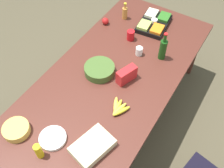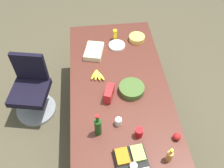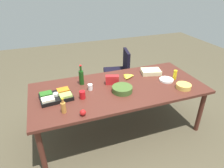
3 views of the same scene
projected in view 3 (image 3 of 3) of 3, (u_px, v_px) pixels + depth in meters
The scene contains 16 objects.
ground_plane at pixel (118, 127), 3.32m from camera, with size 10.00×10.00×0.00m, color brown.
conference_table at pixel (119, 91), 2.98m from camera, with size 2.56×1.15×0.77m.
office_chair at pixel (118, 76), 4.23m from camera, with size 0.57×0.57×0.91m.
paper_plate_stack at pixel (166, 80), 3.13m from camera, with size 0.22×0.22×0.03m, color white.
dressing_bottle at pixel (63, 107), 2.37m from camera, with size 0.06×0.06×0.20m.
wine_bottle at pixel (81, 77), 2.98m from camera, with size 0.09×0.09×0.31m.
banana_bunch at pixel (129, 76), 3.22m from camera, with size 0.20×0.18×0.04m.
chip_bowl at pixel (184, 86), 2.91m from camera, with size 0.22×0.22×0.07m, color #E4B751.
salad_bowl at pixel (122, 89), 2.82m from camera, with size 0.29×0.29×0.08m, color #415E27.
veggie_tray at pixel (56, 96), 2.66m from camera, with size 0.45×0.34×0.09m.
sheet_cake at pixel (151, 72), 3.35m from camera, with size 0.32×0.22×0.07m, color beige.
mustard_bottle at pixel (175, 75), 3.15m from camera, with size 0.06×0.06×0.15m, color yellow.
apple_red at pixel (83, 113), 2.34m from camera, with size 0.08×0.08×0.08m, color #B41919.
paper_cup at pixel (90, 87), 2.86m from camera, with size 0.07×0.07×0.09m, color white.
red_solo_cup at pixel (82, 95), 2.66m from camera, with size 0.08×0.08×0.11m, color red.
chip_bag_red at pixel (112, 80), 3.01m from camera, with size 0.20×0.08×0.14m, color red.
Camera 3 is at (0.96, 2.38, 2.23)m, focal length 31.66 mm.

